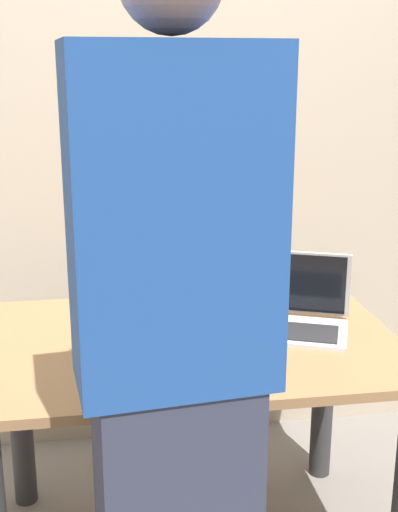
{
  "coord_description": "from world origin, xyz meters",
  "views": [
    {
      "loc": [
        -0.26,
        -1.83,
        1.52
      ],
      "look_at": [
        0.03,
        0.0,
        0.98
      ],
      "focal_mm": 47.86,
      "sensor_mm": 36.0,
      "label": 1
    }
  ],
  "objects": [
    {
      "name": "back_wall",
      "position": [
        0.0,
        0.78,
        1.3
      ],
      "size": [
        6.0,
        0.1,
        2.6
      ],
      "primitive_type": "cube",
      "color": "tan",
      "rests_on": "ground"
    },
    {
      "name": "person_figure",
      "position": [
        -0.11,
        -0.56,
        0.9
      ],
      "size": [
        0.42,
        0.3,
        1.78
      ],
      "color": "#2D3347",
      "rests_on": "ground"
    },
    {
      "name": "laptop",
      "position": [
        0.32,
        0.04,
        0.78
      ],
      "size": [
        0.41,
        0.37,
        0.22
      ],
      "color": "#B7BABC",
      "rests_on": "desk"
    },
    {
      "name": "beer_bottle_dark",
      "position": [
        -0.06,
        0.03,
        0.85
      ],
      "size": [
        0.07,
        0.07,
        0.3
      ],
      "color": "#1E5123",
      "rests_on": "desk"
    },
    {
      "name": "desk",
      "position": [
        0.0,
        0.0,
        0.57
      ],
      "size": [
        1.21,
        0.81,
        0.73
      ],
      "color": "olive",
      "rests_on": "ground"
    },
    {
      "name": "beer_bottle_brown",
      "position": [
        -0.25,
        0.0,
        0.84
      ],
      "size": [
        0.07,
        0.07,
        0.28
      ],
      "color": "brown",
      "rests_on": "desk"
    },
    {
      "name": "coffee_mug",
      "position": [
        -0.1,
        -0.12,
        0.78
      ],
      "size": [
        0.11,
        0.08,
        0.09
      ],
      "color": "#19598C",
      "rests_on": "desk"
    }
  ]
}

